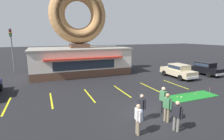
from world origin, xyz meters
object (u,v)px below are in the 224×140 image
(putting_flag_pin, at_px, (210,89))
(pedestrian_clipboard_woman, at_px, (177,115))
(trash_bin, at_px, (132,70))
(pedestrian_beanie_man, at_px, (167,106))
(pedestrian_hooded_kid, at_px, (138,118))
(traffic_light_pole, at_px, (12,45))
(pedestrian_blue_sweater_man, at_px, (141,106))
(golf_ball, at_px, (181,97))
(car_champagne, at_px, (178,70))
(pedestrian_leather_jacket_man, at_px, (163,99))
(car_black, at_px, (204,68))

(putting_flag_pin, relative_size, pedestrian_clipboard_woman, 0.34)
(trash_bin, bearing_deg, pedestrian_beanie_man, -109.35)
(pedestrian_hooded_kid, xyz_separation_m, pedestrian_clipboard_woman, (2.02, -0.45, 0.02))
(trash_bin, bearing_deg, traffic_light_pole, 156.14)
(pedestrian_clipboard_woman, bearing_deg, traffic_light_pole, 116.57)
(trash_bin, bearing_deg, putting_flag_pin, -76.03)
(pedestrian_blue_sweater_man, distance_m, pedestrian_hooded_kid, 1.57)
(golf_ball, distance_m, car_champagne, 7.42)
(pedestrian_hooded_kid, height_order, trash_bin, pedestrian_hooded_kid)
(car_champagne, distance_m, pedestrian_clipboard_woman, 12.73)
(car_champagne, xyz_separation_m, pedestrian_hooded_kid, (-10.64, -8.93, 0.01))
(pedestrian_leather_jacket_man, bearing_deg, pedestrian_beanie_man, -115.60)
(pedestrian_blue_sweater_man, bearing_deg, car_champagne, 38.43)
(car_black, bearing_deg, trash_bin, 155.41)
(car_black, height_order, pedestrian_leather_jacket_man, pedestrian_leather_jacket_man)
(pedestrian_clipboard_woman, bearing_deg, car_champagne, 47.42)
(pedestrian_leather_jacket_man, bearing_deg, car_black, 31.48)
(golf_ball, bearing_deg, pedestrian_clipboard_woman, -135.72)
(pedestrian_hooded_kid, distance_m, trash_bin, 14.42)
(trash_bin, relative_size, traffic_light_pole, 0.17)
(car_champagne, relative_size, traffic_light_pole, 0.79)
(golf_ball, distance_m, pedestrian_clipboard_woman, 5.44)
(pedestrian_blue_sweater_man, bearing_deg, traffic_light_pole, 116.00)
(pedestrian_leather_jacket_man, height_order, trash_bin, pedestrian_leather_jacket_man)
(golf_ball, bearing_deg, car_champagne, 49.71)
(putting_flag_pin, distance_m, traffic_light_pole, 23.37)
(putting_flag_pin, bearing_deg, pedestrian_hooded_kid, -160.24)
(car_champagne, height_order, trash_bin, car_champagne)
(car_champagne, bearing_deg, pedestrian_blue_sweater_man, -141.57)
(car_champagne, bearing_deg, putting_flag_pin, -106.59)
(golf_ball, xyz_separation_m, pedestrian_beanie_man, (-3.65, -2.75, 0.89))
(golf_ball, relative_size, pedestrian_leather_jacket_man, 0.02)
(car_black, bearing_deg, putting_flag_pin, -135.84)
(pedestrian_clipboard_woman, bearing_deg, car_black, 36.29)
(pedestrian_leather_jacket_man, bearing_deg, putting_flag_pin, 15.07)
(car_champagne, bearing_deg, pedestrian_leather_jacket_man, -137.06)
(car_black, distance_m, pedestrian_leather_jacket_man, 14.34)
(car_champagne, height_order, pedestrian_beanie_man, pedestrian_beanie_man)
(car_champagne, distance_m, pedestrian_hooded_kid, 13.89)
(golf_ball, bearing_deg, pedestrian_hooded_kid, -150.63)
(putting_flag_pin, height_order, pedestrian_leather_jacket_man, pedestrian_leather_jacket_man)
(trash_bin, xyz_separation_m, traffic_light_pole, (-14.33, 6.34, 3.21))
(pedestrian_beanie_man, bearing_deg, pedestrian_blue_sweater_man, 151.36)
(car_black, xyz_separation_m, car_champagne, (-4.28, -0.09, 0.00))
(putting_flag_pin, bearing_deg, trash_bin, 103.97)
(pedestrian_blue_sweater_man, relative_size, pedestrian_clipboard_woman, 0.97)
(pedestrian_blue_sweater_man, bearing_deg, trash_bin, 64.32)
(pedestrian_blue_sweater_man, distance_m, trash_bin, 12.88)
(pedestrian_hooded_kid, height_order, pedestrian_clipboard_woman, pedestrian_clipboard_woman)
(putting_flag_pin, xyz_separation_m, pedestrian_leather_jacket_man, (-6.25, -1.68, 0.54))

